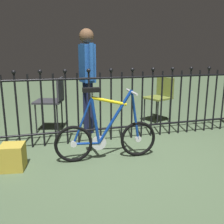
{
  "coord_description": "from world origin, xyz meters",
  "views": [
    {
      "loc": [
        -0.98,
        -2.79,
        1.3
      ],
      "look_at": [
        -0.11,
        0.21,
        0.55
      ],
      "focal_mm": 40.76,
      "sensor_mm": 36.0,
      "label": 1
    }
  ],
  "objects_px": {
    "chair_charcoal": "(53,98)",
    "person_visitor": "(87,72)",
    "bicycle": "(106,135)",
    "display_crate": "(13,157)",
    "chair_olive": "(160,95)"
  },
  "relations": [
    {
      "from": "chair_olive",
      "to": "person_visitor",
      "type": "distance_m",
      "value": 1.52
    },
    {
      "from": "chair_charcoal",
      "to": "person_visitor",
      "type": "distance_m",
      "value": 0.72
    },
    {
      "from": "bicycle",
      "to": "display_crate",
      "type": "distance_m",
      "value": 1.09
    },
    {
      "from": "chair_charcoal",
      "to": "display_crate",
      "type": "relative_size",
      "value": 3.04
    },
    {
      "from": "bicycle",
      "to": "display_crate",
      "type": "xyz_separation_m",
      "value": [
        -1.08,
        0.02,
        -0.17
      ]
    },
    {
      "from": "chair_charcoal",
      "to": "chair_olive",
      "type": "bearing_deg",
      "value": 0.83
    },
    {
      "from": "person_visitor",
      "to": "display_crate",
      "type": "xyz_separation_m",
      "value": [
        -1.08,
        -1.14,
        -0.83
      ]
    },
    {
      "from": "chair_charcoal",
      "to": "display_crate",
      "type": "xyz_separation_m",
      "value": [
        -0.54,
        -1.37,
        -0.41
      ]
    },
    {
      "from": "bicycle",
      "to": "chair_charcoal",
      "type": "height_order",
      "value": "bicycle"
    },
    {
      "from": "display_crate",
      "to": "chair_charcoal",
      "type": "bearing_deg",
      "value": 68.27
    },
    {
      "from": "chair_charcoal",
      "to": "person_visitor",
      "type": "xyz_separation_m",
      "value": [
        0.53,
        -0.23,
        0.43
      ]
    },
    {
      "from": "bicycle",
      "to": "chair_olive",
      "type": "bearing_deg",
      "value": 44.93
    },
    {
      "from": "bicycle",
      "to": "chair_olive",
      "type": "xyz_separation_m",
      "value": [
        1.42,
        1.42,
        0.2
      ]
    },
    {
      "from": "chair_olive",
      "to": "display_crate",
      "type": "bearing_deg",
      "value": -150.85
    },
    {
      "from": "display_crate",
      "to": "bicycle",
      "type": "bearing_deg",
      "value": -1.14
    }
  ]
}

